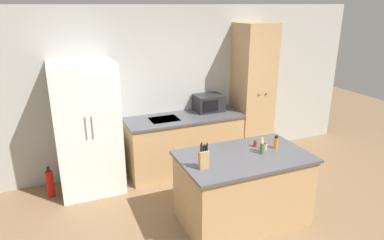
# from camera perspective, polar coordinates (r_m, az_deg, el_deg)

# --- Properties ---
(wall_back) EXTENTS (7.20, 0.06, 2.60)m
(wall_back) POSITION_cam_1_polar(r_m,az_deg,el_deg) (5.55, -4.95, 5.14)
(wall_back) COLOR #B2B2AD
(wall_back) RESTS_ON ground_plane
(refrigerator) EXTENTS (0.87, 0.76, 1.88)m
(refrigerator) POSITION_cam_1_polar(r_m,az_deg,el_deg) (5.04, -17.06, -1.38)
(refrigerator) COLOR white
(refrigerator) RESTS_ON ground_plane
(back_counter) EXTENTS (1.86, 0.71, 0.92)m
(back_counter) POSITION_cam_1_polar(r_m,az_deg,el_deg) (5.56, -1.31, -3.89)
(back_counter) COLOR tan
(back_counter) RESTS_ON ground_plane
(pantry_cabinet) EXTENTS (0.58, 0.60, 2.32)m
(pantry_cabinet) POSITION_cam_1_polar(r_m,az_deg,el_deg) (5.94, 10.06, 4.44)
(pantry_cabinet) COLOR tan
(pantry_cabinet) RESTS_ON ground_plane
(kitchen_island) EXTENTS (1.57, 0.95, 0.88)m
(kitchen_island) POSITION_cam_1_polar(r_m,az_deg,el_deg) (4.37, 8.44, -11.11)
(kitchen_island) COLOR tan
(kitchen_island) RESTS_ON ground_plane
(microwave) EXTENTS (0.45, 0.37, 0.27)m
(microwave) POSITION_cam_1_polar(r_m,az_deg,el_deg) (5.67, 2.81, 2.86)
(microwave) COLOR #232326
(microwave) RESTS_ON back_counter
(knife_block) EXTENTS (0.11, 0.06, 0.31)m
(knife_block) POSITION_cam_1_polar(r_m,az_deg,el_deg) (3.77, 1.96, -6.48)
(knife_block) COLOR tan
(knife_block) RESTS_ON kitchen_island
(spice_bottle_tall_dark) EXTENTS (0.06, 0.06, 0.17)m
(spice_bottle_tall_dark) POSITION_cam_1_polar(r_m,az_deg,el_deg) (4.41, 13.82, -3.66)
(spice_bottle_tall_dark) COLOR orange
(spice_bottle_tall_dark) RESTS_ON kitchen_island
(spice_bottle_short_red) EXTENTS (0.04, 0.04, 0.16)m
(spice_bottle_short_red) POSITION_cam_1_polar(r_m,az_deg,el_deg) (4.22, 11.55, -4.57)
(spice_bottle_short_red) COLOR #337033
(spice_bottle_short_red) RESTS_ON kitchen_island
(spice_bottle_amber_oil) EXTENTS (0.04, 0.04, 0.18)m
(spice_bottle_amber_oil) POSITION_cam_1_polar(r_m,az_deg,el_deg) (4.27, 11.55, -4.16)
(spice_bottle_amber_oil) COLOR orange
(spice_bottle_amber_oil) RESTS_ON kitchen_island
(spice_bottle_green_herb) EXTENTS (0.05, 0.05, 0.09)m
(spice_bottle_green_herb) POSITION_cam_1_polar(r_m,az_deg,el_deg) (4.42, 10.49, -3.88)
(spice_bottle_green_herb) COLOR #B2281E
(spice_bottle_green_herb) RESTS_ON kitchen_island
(spice_bottle_pale_salt) EXTENTS (0.05, 0.05, 0.09)m
(spice_bottle_pale_salt) POSITION_cam_1_polar(r_m,az_deg,el_deg) (4.35, 12.07, -4.33)
(spice_bottle_pale_salt) COLOR beige
(spice_bottle_pale_salt) RESTS_ON kitchen_island
(fire_extinguisher) EXTENTS (0.10, 0.10, 0.46)m
(fire_extinguisher) POSITION_cam_1_polar(r_m,az_deg,el_deg) (5.29, -22.54, -9.73)
(fire_extinguisher) COLOR red
(fire_extinguisher) RESTS_ON ground_plane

